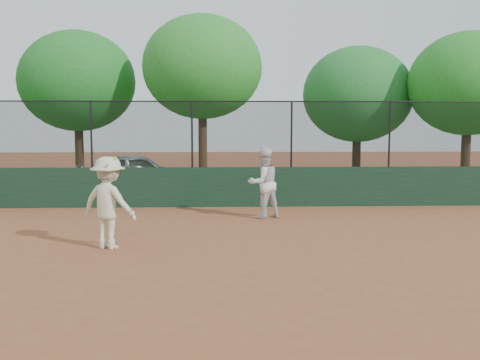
{
  "coord_description": "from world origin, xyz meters",
  "views": [
    {
      "loc": [
        0.34,
        -10.12,
        2.46
      ],
      "look_at": [
        0.8,
        2.2,
        1.2
      ],
      "focal_mm": 40.0,
      "sensor_mm": 36.0,
      "label": 1
    }
  ],
  "objects_px": {
    "player_second": "(263,183)",
    "tree_1": "(77,81)",
    "parked_car": "(137,173)",
    "tree_4": "(469,84)",
    "tree_2": "(202,67)",
    "tree_3": "(358,95)",
    "player_main": "(109,203)"
  },
  "relations": [
    {
      "from": "parked_car",
      "to": "tree_4",
      "type": "xyz_separation_m",
      "value": [
        12.71,
        1.28,
        3.33
      ]
    },
    {
      "from": "parked_car",
      "to": "tree_4",
      "type": "relative_size",
      "value": 0.71
    },
    {
      "from": "player_second",
      "to": "tree_3",
      "type": "height_order",
      "value": "tree_3"
    },
    {
      "from": "parked_car",
      "to": "tree_3",
      "type": "distance_m",
      "value": 9.95
    },
    {
      "from": "tree_4",
      "to": "player_second",
      "type": "bearing_deg",
      "value": -142.21
    },
    {
      "from": "player_second",
      "to": "player_main",
      "type": "height_order",
      "value": "player_second"
    },
    {
      "from": "parked_car",
      "to": "tree_2",
      "type": "height_order",
      "value": "tree_2"
    },
    {
      "from": "tree_3",
      "to": "tree_4",
      "type": "xyz_separation_m",
      "value": [
        3.83,
        -2.03,
        0.31
      ]
    },
    {
      "from": "parked_car",
      "to": "tree_3",
      "type": "xyz_separation_m",
      "value": [
        8.88,
        3.32,
        3.03
      ]
    },
    {
      "from": "player_second",
      "to": "tree_1",
      "type": "distance_m",
      "value": 11.72
    },
    {
      "from": "tree_1",
      "to": "tree_3",
      "type": "relative_size",
      "value": 1.1
    },
    {
      "from": "player_main",
      "to": "tree_3",
      "type": "distance_m",
      "value": 14.83
    },
    {
      "from": "player_second",
      "to": "tree_1",
      "type": "bearing_deg",
      "value": -78.0
    },
    {
      "from": "tree_2",
      "to": "tree_1",
      "type": "bearing_deg",
      "value": 166.44
    },
    {
      "from": "player_main",
      "to": "tree_3",
      "type": "relative_size",
      "value": 0.32
    },
    {
      "from": "player_main",
      "to": "tree_2",
      "type": "bearing_deg",
      "value": 81.96
    },
    {
      "from": "player_second",
      "to": "tree_4",
      "type": "bearing_deg",
      "value": -169.37
    },
    {
      "from": "player_second",
      "to": "parked_car",
      "type": "bearing_deg",
      "value": -79.17
    },
    {
      "from": "parked_car",
      "to": "tree_1",
      "type": "xyz_separation_m",
      "value": [
        -2.92,
        3.37,
        3.55
      ]
    },
    {
      "from": "tree_1",
      "to": "parked_car",
      "type": "bearing_deg",
      "value": -49.06
    },
    {
      "from": "tree_4",
      "to": "tree_2",
      "type": "bearing_deg",
      "value": 175.49
    },
    {
      "from": "player_second",
      "to": "player_main",
      "type": "relative_size",
      "value": 1.0
    },
    {
      "from": "tree_3",
      "to": "player_main",
      "type": "bearing_deg",
      "value": -123.79
    },
    {
      "from": "player_second",
      "to": "player_main",
      "type": "xyz_separation_m",
      "value": [
        -3.38,
        -3.44,
        -0.01
      ]
    },
    {
      "from": "player_second",
      "to": "tree_1",
      "type": "height_order",
      "value": "tree_1"
    },
    {
      "from": "player_second",
      "to": "tree_1",
      "type": "relative_size",
      "value": 0.29
    },
    {
      "from": "parked_car",
      "to": "tree_1",
      "type": "height_order",
      "value": "tree_1"
    },
    {
      "from": "tree_3",
      "to": "tree_4",
      "type": "relative_size",
      "value": 0.95
    },
    {
      "from": "tree_1",
      "to": "player_second",
      "type": "bearing_deg",
      "value": -50.83
    },
    {
      "from": "tree_1",
      "to": "tree_2",
      "type": "bearing_deg",
      "value": -13.56
    },
    {
      "from": "player_main",
      "to": "tree_2",
      "type": "relative_size",
      "value": 0.27
    },
    {
      "from": "player_main",
      "to": "tree_4",
      "type": "distance_m",
      "value": 15.92
    }
  ]
}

